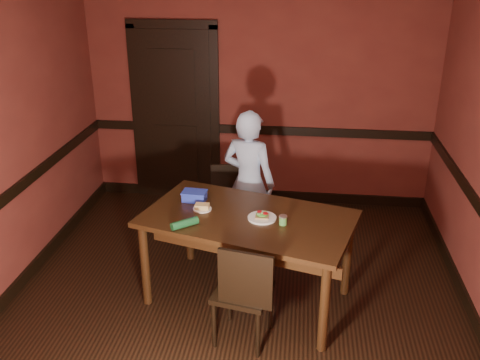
% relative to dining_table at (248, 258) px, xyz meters
% --- Properties ---
extents(floor, '(4.00, 4.50, 0.01)m').
position_rel_dining_table_xyz_m(floor, '(-0.09, -0.16, -0.40)').
color(floor, black).
rests_on(floor, ground).
extents(wall_back, '(4.00, 0.02, 2.70)m').
position_rel_dining_table_xyz_m(wall_back, '(-0.09, 2.09, 0.95)').
color(wall_back, maroon).
rests_on(wall_back, ground).
extents(dado_back, '(4.00, 0.03, 0.10)m').
position_rel_dining_table_xyz_m(dado_back, '(-0.09, 2.08, 0.50)').
color(dado_back, black).
rests_on(dado_back, ground).
extents(dado_left, '(0.03, 4.50, 0.10)m').
position_rel_dining_table_xyz_m(dado_left, '(-2.08, -0.16, 0.50)').
color(dado_left, black).
rests_on(dado_left, ground).
extents(baseboard_back, '(4.00, 0.03, 0.12)m').
position_rel_dining_table_xyz_m(baseboard_back, '(-0.09, 2.08, -0.34)').
color(baseboard_back, black).
rests_on(baseboard_back, ground).
extents(baseboard_left, '(0.03, 4.50, 0.12)m').
position_rel_dining_table_xyz_m(baseboard_left, '(-2.08, -0.16, -0.34)').
color(baseboard_left, black).
rests_on(baseboard_left, ground).
extents(baseboard_right, '(0.03, 4.50, 0.12)m').
position_rel_dining_table_xyz_m(baseboard_right, '(1.89, -0.16, -0.34)').
color(baseboard_right, black).
rests_on(baseboard_right, ground).
extents(door, '(1.05, 0.07, 2.20)m').
position_rel_dining_table_xyz_m(door, '(-1.09, 2.06, 0.69)').
color(door, black).
rests_on(door, ground).
extents(dining_table, '(1.92, 1.40, 0.81)m').
position_rel_dining_table_xyz_m(dining_table, '(0.00, 0.00, 0.00)').
color(dining_table, black).
rests_on(dining_table, floor).
extents(chair_far, '(0.45, 0.45, 0.82)m').
position_rel_dining_table_xyz_m(chair_far, '(-0.36, 0.97, 0.01)').
color(chair_far, black).
rests_on(chair_far, floor).
extents(chair_near, '(0.49, 0.49, 0.89)m').
position_rel_dining_table_xyz_m(chair_near, '(0.02, -0.53, 0.04)').
color(chair_near, black).
rests_on(chair_near, floor).
extents(person, '(0.62, 0.50, 1.47)m').
position_rel_dining_table_xyz_m(person, '(-0.08, 0.87, 0.33)').
color(person, '#AAC9EA').
rests_on(person, floor).
extents(sandwich_plate, '(0.24, 0.24, 0.06)m').
position_rel_dining_table_xyz_m(sandwich_plate, '(0.12, -0.03, 0.42)').
color(sandwich_plate, white).
rests_on(sandwich_plate, dining_table).
extents(sauce_jar, '(0.07, 0.07, 0.08)m').
position_rel_dining_table_xyz_m(sauce_jar, '(0.29, -0.11, 0.44)').
color(sauce_jar, '#4A8D3D').
rests_on(sauce_jar, dining_table).
extents(cheese_saucer, '(0.16, 0.16, 0.05)m').
position_rel_dining_table_xyz_m(cheese_saucer, '(-0.40, 0.08, 0.42)').
color(cheese_saucer, white).
rests_on(cheese_saucer, dining_table).
extents(food_tub, '(0.22, 0.16, 0.09)m').
position_rel_dining_table_xyz_m(food_tub, '(-0.50, 0.25, 0.45)').
color(food_tub, blue).
rests_on(food_tub, dining_table).
extents(wrapped_veg, '(0.22, 0.20, 0.06)m').
position_rel_dining_table_xyz_m(wrapped_veg, '(-0.48, -0.25, 0.44)').
color(wrapped_veg, '#154922').
rests_on(wrapped_veg, dining_table).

